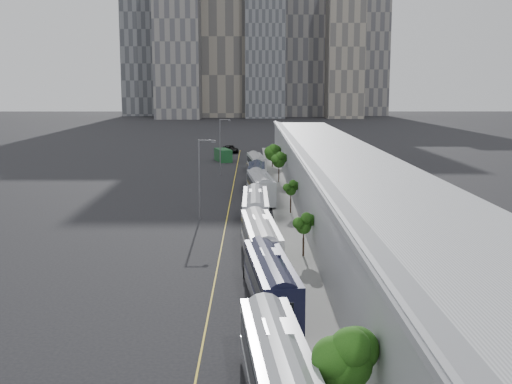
{
  "coord_description": "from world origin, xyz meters",
  "views": [
    {
      "loc": [
        1.47,
        -22.25,
        15.14
      ],
      "look_at": [
        1.92,
        52.42,
        3.0
      ],
      "focal_mm": 45.0,
      "sensor_mm": 36.0,
      "label": 1
    }
  ],
  "objects_px": {
    "bus_3": "(255,213)",
    "street_lamp_far": "(221,143)",
    "bus_2": "(260,245)",
    "suv": "(230,149)",
    "bus_4": "(261,190)",
    "bus_5": "(256,178)",
    "bus_0": "(279,383)",
    "street_lamp_near": "(201,174)",
    "bus_6": "(256,165)",
    "shipping_container": "(223,155)",
    "bus_1": "(271,287)"
  },
  "relations": [
    {
      "from": "bus_0",
      "to": "bus_5",
      "type": "height_order",
      "value": "bus_0"
    },
    {
      "from": "bus_4",
      "to": "suv",
      "type": "distance_m",
      "value": 65.93
    },
    {
      "from": "shipping_container",
      "to": "bus_0",
      "type": "bearing_deg",
      "value": -101.52
    },
    {
      "from": "bus_0",
      "to": "bus_1",
      "type": "distance_m",
      "value": 14.86
    },
    {
      "from": "bus_3",
      "to": "suv",
      "type": "height_order",
      "value": "bus_3"
    },
    {
      "from": "bus_4",
      "to": "bus_1",
      "type": "bearing_deg",
      "value": -95.02
    },
    {
      "from": "bus_0",
      "to": "bus_3",
      "type": "relative_size",
      "value": 0.99
    },
    {
      "from": "bus_2",
      "to": "street_lamp_near",
      "type": "bearing_deg",
      "value": 105.21
    },
    {
      "from": "bus_4",
      "to": "suv",
      "type": "bearing_deg",
      "value": 90.21
    },
    {
      "from": "bus_5",
      "to": "shipping_container",
      "type": "distance_m",
      "value": 36.7
    },
    {
      "from": "bus_3",
      "to": "bus_1",
      "type": "bearing_deg",
      "value": -87.87
    },
    {
      "from": "bus_2",
      "to": "bus_5",
      "type": "height_order",
      "value": "bus_2"
    },
    {
      "from": "bus_0",
      "to": "bus_5",
      "type": "bearing_deg",
      "value": 85.31
    },
    {
      "from": "bus_6",
      "to": "street_lamp_far",
      "type": "relative_size",
      "value": 1.25
    },
    {
      "from": "bus_3",
      "to": "street_lamp_far",
      "type": "height_order",
      "value": "street_lamp_far"
    },
    {
      "from": "bus_3",
      "to": "bus_5",
      "type": "bearing_deg",
      "value": 89.45
    },
    {
      "from": "bus_3",
      "to": "suv",
      "type": "xyz_separation_m",
      "value": [
        -5.46,
        82.13,
        -0.77
      ]
    },
    {
      "from": "bus_0",
      "to": "street_lamp_far",
      "type": "relative_size",
      "value": 1.36
    },
    {
      "from": "bus_6",
      "to": "shipping_container",
      "type": "xyz_separation_m",
      "value": [
        -6.83,
        19.38,
        -0.19
      ]
    },
    {
      "from": "bus_0",
      "to": "bus_6",
      "type": "distance_m",
      "value": 86.01
    },
    {
      "from": "street_lamp_near",
      "to": "bus_6",
      "type": "bearing_deg",
      "value": 80.68
    },
    {
      "from": "bus_0",
      "to": "bus_6",
      "type": "height_order",
      "value": "bus_0"
    },
    {
      "from": "bus_2",
      "to": "bus_3",
      "type": "height_order",
      "value": "bus_3"
    },
    {
      "from": "bus_2",
      "to": "street_lamp_far",
      "type": "relative_size",
      "value": 1.35
    },
    {
      "from": "bus_4",
      "to": "bus_3",
      "type": "bearing_deg",
      "value": -97.94
    },
    {
      "from": "bus_4",
      "to": "bus_6",
      "type": "bearing_deg",
      "value": 85.5
    },
    {
      "from": "bus_5",
      "to": "street_lamp_near",
      "type": "height_order",
      "value": "street_lamp_near"
    },
    {
      "from": "street_lamp_far",
      "to": "shipping_container",
      "type": "bearing_deg",
      "value": 91.67
    },
    {
      "from": "bus_2",
      "to": "suv",
      "type": "relative_size",
      "value": 2.06
    },
    {
      "from": "bus_3",
      "to": "street_lamp_far",
      "type": "xyz_separation_m",
      "value": [
        -5.79,
        43.49,
        3.94
      ]
    },
    {
      "from": "bus_2",
      "to": "bus_4",
      "type": "height_order",
      "value": "bus_4"
    },
    {
      "from": "bus_3",
      "to": "street_lamp_near",
      "type": "xyz_separation_m",
      "value": [
        -6.26,
        4.52,
        3.7
      ]
    },
    {
      "from": "bus_1",
      "to": "bus_6",
      "type": "height_order",
      "value": "bus_1"
    },
    {
      "from": "street_lamp_near",
      "to": "bus_2",
      "type": "bearing_deg",
      "value": -70.41
    },
    {
      "from": "bus_0",
      "to": "shipping_container",
      "type": "xyz_separation_m",
      "value": [
        -7.28,
        105.39,
        -0.33
      ]
    },
    {
      "from": "bus_1",
      "to": "bus_4",
      "type": "distance_m",
      "value": 42.43
    },
    {
      "from": "bus_0",
      "to": "bus_4",
      "type": "distance_m",
      "value": 57.29
    },
    {
      "from": "bus_5",
      "to": "street_lamp_far",
      "type": "relative_size",
      "value": 1.28
    },
    {
      "from": "bus_3",
      "to": "bus_6",
      "type": "relative_size",
      "value": 1.1
    },
    {
      "from": "bus_3",
      "to": "bus_2",
      "type": "bearing_deg",
      "value": -88.41
    },
    {
      "from": "bus_4",
      "to": "bus_5",
      "type": "xyz_separation_m",
      "value": [
        -0.47,
        12.02,
        -0.08
      ]
    },
    {
      "from": "bus_1",
      "to": "street_lamp_near",
      "type": "distance_m",
      "value": 31.51
    },
    {
      "from": "bus_1",
      "to": "bus_6",
      "type": "xyz_separation_m",
      "value": [
        -0.51,
        71.15,
        -0.08
      ]
    },
    {
      "from": "bus_6",
      "to": "street_lamp_near",
      "type": "bearing_deg",
      "value": -104.72
    },
    {
      "from": "bus_5",
      "to": "suv",
      "type": "height_order",
      "value": "bus_5"
    },
    {
      "from": "bus_0",
      "to": "bus_2",
      "type": "distance_m",
      "value": 26.65
    },
    {
      "from": "suv",
      "to": "bus_0",
      "type": "bearing_deg",
      "value": -100.97
    },
    {
      "from": "bus_6",
      "to": "shipping_container",
      "type": "relative_size",
      "value": 1.85
    },
    {
      "from": "bus_0",
      "to": "suv",
      "type": "bearing_deg",
      "value": 87.8
    },
    {
      "from": "bus_1",
      "to": "suv",
      "type": "relative_size",
      "value": 2.01
    }
  ]
}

